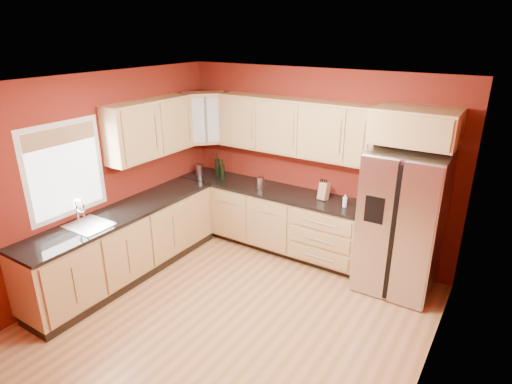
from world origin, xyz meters
TOP-DOWN VIEW (x-y plane):
  - floor at (0.00, 0.00)m, footprint 4.00×4.00m
  - ceiling at (0.00, 0.00)m, footprint 4.00×4.00m
  - wall_back at (0.00, 2.00)m, footprint 4.00×0.04m
  - wall_front at (0.00, -2.00)m, footprint 4.00×0.04m
  - wall_left at (-2.00, 0.00)m, footprint 0.04×4.00m
  - wall_right at (2.00, 0.00)m, footprint 0.04×4.00m
  - base_cabinets_back at (-0.55, 1.70)m, footprint 2.90×0.60m
  - base_cabinets_left at (-1.70, 0.00)m, footprint 0.60×2.80m
  - countertop_back at (-0.55, 1.69)m, footprint 2.90×0.62m
  - countertop_left at (-1.69, 0.00)m, footprint 0.62×2.80m
  - upper_cabinets_back at (-0.25, 1.83)m, footprint 2.30×0.33m
  - upper_cabinets_left at (-1.83, 0.72)m, footprint 0.33×1.35m
  - corner_upper_cabinet at (-1.67, 1.67)m, footprint 0.67×0.67m
  - over_fridge_cabinet at (1.35, 1.70)m, footprint 0.92×0.60m
  - refrigerator at (1.35, 1.62)m, footprint 0.90×0.75m
  - window at (-1.98, -0.50)m, footprint 0.03×0.90m
  - sink_faucet at (-1.69, -0.50)m, footprint 0.50×0.42m
  - canister_left at (-1.77, 1.62)m, footprint 0.14×0.14m
  - canister_right at (-0.65, 1.62)m, footprint 0.13×0.13m
  - wine_bottle_a at (-1.34, 1.65)m, footprint 0.09×0.09m
  - wine_bottle_b at (-1.52, 1.75)m, footprint 0.10×0.10m
  - knife_block at (0.28, 1.74)m, footprint 0.13×0.13m
  - soap_dispenser at (0.62, 1.64)m, footprint 0.07×0.07m

SIDE VIEW (x-z plane):
  - floor at x=0.00m, z-range 0.00..0.00m
  - base_cabinets_back at x=-0.55m, z-range 0.00..0.88m
  - base_cabinets_left at x=-1.70m, z-range 0.00..0.88m
  - refrigerator at x=1.35m, z-range 0.00..1.78m
  - countertop_back at x=-0.55m, z-range 0.88..0.92m
  - countertop_left at x=-1.69m, z-range 0.88..0.92m
  - soap_dispenser at x=0.62m, z-range 0.92..1.09m
  - canister_right at x=-0.65m, z-range 0.92..1.09m
  - canister_left at x=-1.77m, z-range 0.92..1.10m
  - knife_block at x=0.28m, z-range 0.92..1.16m
  - sink_faucet at x=-1.69m, z-range 0.92..1.22m
  - wine_bottle_a at x=-1.34m, z-range 0.92..1.23m
  - wine_bottle_b at x=-1.52m, z-range 0.92..1.28m
  - wall_back at x=0.00m, z-range 0.00..2.60m
  - wall_front at x=0.00m, z-range 0.00..2.60m
  - wall_left at x=-2.00m, z-range 0.00..2.60m
  - wall_right at x=2.00m, z-range 0.00..2.60m
  - window at x=-1.98m, z-range 1.05..2.05m
  - upper_cabinets_back at x=-0.25m, z-range 1.45..2.20m
  - upper_cabinets_left at x=-1.83m, z-range 1.45..2.20m
  - corner_upper_cabinet at x=-1.67m, z-range 1.45..2.20m
  - over_fridge_cabinet at x=1.35m, z-range 1.85..2.25m
  - ceiling at x=0.00m, z-range 2.60..2.60m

